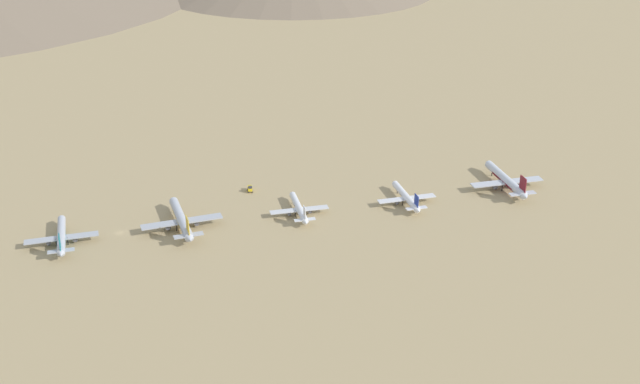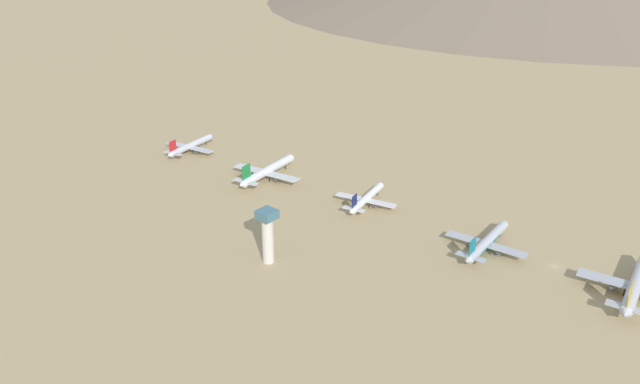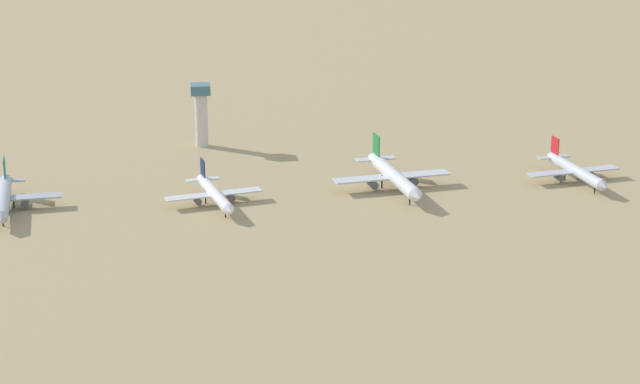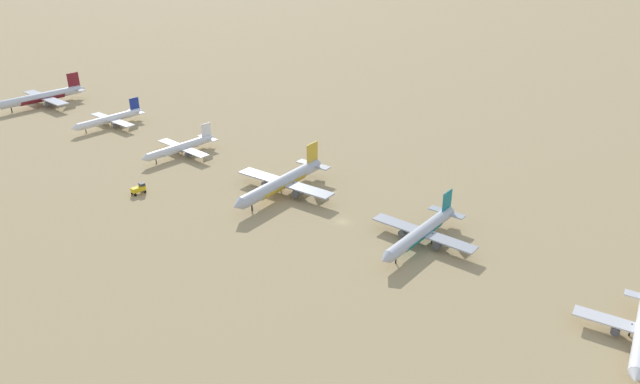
% 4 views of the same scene
% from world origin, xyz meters
% --- Properties ---
extents(parked_jet_4, '(43.81, 35.65, 12.63)m').
position_xyz_m(parked_jet_4, '(-5.91, 27.73, 4.20)').
color(parked_jet_4, '#B2B7C1').
rests_on(parked_jet_4, ground).
extents(parked_jet_5, '(38.39, 31.50, 11.17)m').
position_xyz_m(parked_jet_5, '(-3.39, 93.30, 3.76)').
color(parked_jet_5, white).
rests_on(parked_jet_5, ground).
extents(parked_jet_6, '(48.84, 39.90, 14.11)m').
position_xyz_m(parked_jet_6, '(-11.67, 152.62, 4.75)').
color(parked_jet_6, silver).
rests_on(parked_jet_6, ground).
extents(parked_jet_7, '(40.18, 32.87, 11.63)m').
position_xyz_m(parked_jet_7, '(-12.34, 215.22, 3.91)').
color(parked_jet_7, silver).
rests_on(parked_jet_7, ground).
extents(control_tower, '(7.20, 7.20, 23.51)m').
position_xyz_m(control_tower, '(-72.80, 91.63, 13.35)').
color(control_tower, beige).
rests_on(control_tower, ground).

